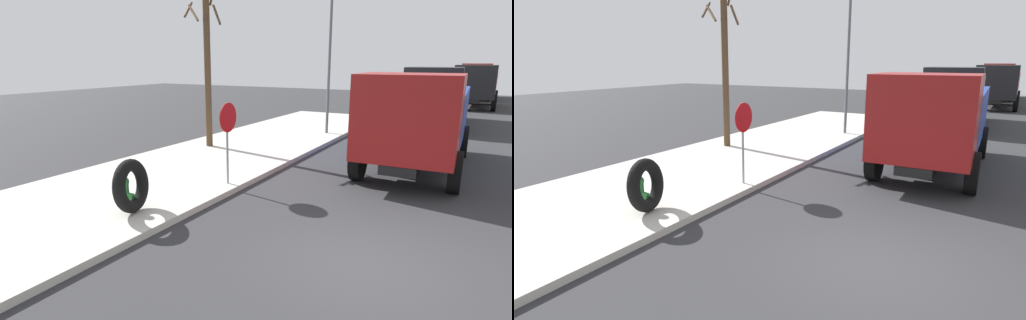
% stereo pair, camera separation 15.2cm
% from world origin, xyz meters
% --- Properties ---
extents(ground_plane, '(80.00, 80.00, 0.00)m').
position_xyz_m(ground_plane, '(0.00, 0.00, 0.00)').
color(ground_plane, '#2D2D30').
extents(sidewalk_curb, '(36.00, 5.00, 0.15)m').
position_xyz_m(sidewalk_curb, '(0.00, 6.50, 0.07)').
color(sidewalk_curb, '#BCB7AD').
rests_on(sidewalk_curb, ground).
extents(fire_hydrant, '(0.23, 0.51, 0.73)m').
position_xyz_m(fire_hydrant, '(-0.32, 5.26, 0.54)').
color(fire_hydrant, '#2D8438').
rests_on(fire_hydrant, sidewalk_curb).
extents(loose_tire, '(1.21, 0.64, 1.18)m').
position_xyz_m(loose_tire, '(-0.38, 4.98, 0.74)').
color(loose_tire, black).
rests_on(loose_tire, sidewalk_curb).
extents(stop_sign, '(0.76, 0.08, 2.13)m').
position_xyz_m(stop_sign, '(2.41, 4.35, 1.63)').
color(stop_sign, gray).
rests_on(stop_sign, sidewalk_curb).
extents(dump_truck_blue, '(7.05, 2.92, 3.00)m').
position_xyz_m(dump_truck_blue, '(7.06, 0.41, 1.61)').
color(dump_truck_blue, '#1E3899').
rests_on(dump_truck_blue, ground).
extents(dump_truck_gray, '(7.10, 3.05, 3.00)m').
position_xyz_m(dump_truck_gray, '(17.24, 1.07, 1.61)').
color(dump_truck_gray, slate).
rests_on(dump_truck_gray, ground).
extents(dump_truck_red, '(7.03, 2.87, 3.00)m').
position_xyz_m(dump_truck_red, '(27.41, -0.48, 1.61)').
color(dump_truck_red, red).
rests_on(dump_truck_red, ground).
extents(dump_truck_green, '(7.00, 2.81, 3.00)m').
position_xyz_m(dump_truck_green, '(35.37, -0.08, 1.61)').
color(dump_truck_green, '#237033').
rests_on(dump_truck_green, ground).
extents(bare_tree, '(1.42, 1.44, 5.95)m').
position_xyz_m(bare_tree, '(6.17, 7.68, 3.21)').
color(bare_tree, '#4C3823').
rests_on(bare_tree, sidewalk_curb).
extents(street_light_pole, '(0.12, 0.12, 5.97)m').
position_xyz_m(street_light_pole, '(11.11, 4.79, 3.13)').
color(street_light_pole, '#595B5E').
rests_on(street_light_pole, sidewalk_curb).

